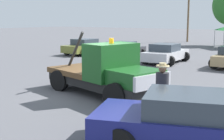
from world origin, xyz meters
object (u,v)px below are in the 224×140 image
Objects in this scene: tow_truck at (107,73)px; utility_pole at (189,2)px; parked_car_olive at (86,47)px; foreground_car at (202,123)px; person_near_truck at (162,88)px; parked_car_silver at (166,53)px; parked_car_charcoal at (123,50)px.

utility_pole is (-8.48, 29.81, 4.27)m from tow_truck.
utility_pole is (1.67, 18.91, 4.53)m from parked_car_olive.
person_near_truck is (-1.64, 1.27, 0.39)m from foreground_car.
person_near_truck is at bearing -131.13° from parked_car_olive.
person_near_truck is at bearing -158.03° from parked_car_silver.
person_near_truck is 14.77m from parked_car_charcoal.
tow_truck reaches higher than parked_car_charcoal.
foreground_car is 20.38m from parked_car_olive.
utility_pole is at bearing 14.63° from parked_car_silver.
parked_car_olive is 1.01× the size of parked_car_silver.
tow_truck is 3.58m from person_near_truck.
utility_pole is (-13.31, 32.73, 4.52)m from foreground_car.
tow_truck is 1.30× the size of parked_car_silver.
parked_car_silver is at bearing -95.76° from parked_car_charcoal.
utility_pole reaches higher than parked_car_olive.
person_near_truck is 0.40× the size of parked_car_olive.
person_near_truck reaches higher than parked_car_olive.
tow_truck is at bearing -154.91° from parked_car_charcoal.
parked_car_silver is at bearing -72.46° from utility_pole.
tow_truck is 10.26m from parked_car_silver.
parked_car_charcoal is at bearing 86.27° from parked_car_silver.
person_near_truck reaches higher than foreground_car.
foreground_car is 1.24× the size of parked_car_olive.
parked_car_silver is (-2.23, 10.01, -0.26)m from tow_truck.
person_near_truck is at bearing -13.63° from tow_truck.
tow_truck is 1.29× the size of parked_car_olive.
parked_car_olive is 7.98m from parked_car_silver.
foreground_car is 1.26× the size of parked_car_silver.
parked_car_charcoal is (-9.00, 11.71, -0.40)m from person_near_truck.
tow_truck reaches higher than parked_car_olive.
person_near_truck is at bearing -147.40° from parked_car_charcoal.
utility_pole reaches higher than tow_truck.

